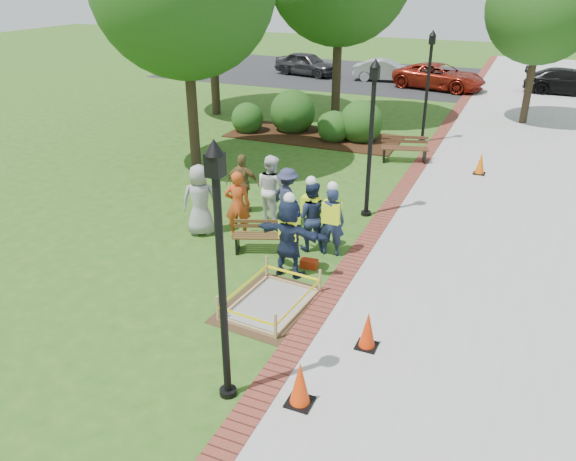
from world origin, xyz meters
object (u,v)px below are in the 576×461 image
at_px(lamp_near, 220,259).
at_px(wet_concrete_pad, 271,296).
at_px(cone_front, 300,384).
at_px(hivis_worker_a, 289,235).
at_px(hivis_worker_b, 331,219).
at_px(bench_near, 262,242).
at_px(hivis_worker_c, 311,214).

bearing_deg(lamp_near, wet_concrete_pad, 100.03).
relative_size(wet_concrete_pad, lamp_near, 0.57).
xyz_separation_m(cone_front, hivis_worker_a, (-1.81, 3.79, 0.58)).
xyz_separation_m(wet_concrete_pad, hivis_worker_b, (0.35, 2.67, 0.69)).
bearing_deg(hivis_worker_a, bench_near, 143.35).
bearing_deg(wet_concrete_pad, lamp_near, -79.97).
bearing_deg(wet_concrete_pad, hivis_worker_b, 82.56).
bearing_deg(cone_front, wet_concrete_pad, 123.92).
xyz_separation_m(lamp_near, hivis_worker_a, (-0.65, 4.04, -1.51)).
distance_m(cone_front, hivis_worker_a, 4.24).
xyz_separation_m(wet_concrete_pad, cone_front, (1.63, -2.42, 0.16)).
relative_size(wet_concrete_pad, hivis_worker_a, 1.24).
bearing_deg(wet_concrete_pad, hivis_worker_c, 94.31).
relative_size(cone_front, hivis_worker_c, 0.43).
relative_size(cone_front, lamp_near, 0.19).
bearing_deg(wet_concrete_pad, cone_front, -56.08).
distance_m(wet_concrete_pad, bench_near, 2.47).
distance_m(cone_front, hivis_worker_c, 5.50).
bearing_deg(hivis_worker_a, hivis_worker_c, 91.18).
bearing_deg(lamp_near, cone_front, 12.13).
distance_m(hivis_worker_a, hivis_worker_b, 1.40).
relative_size(hivis_worker_a, hivis_worker_c, 1.04).
bearing_deg(hivis_worker_b, hivis_worker_a, -112.04).
distance_m(bench_near, hivis_worker_a, 1.50).
bearing_deg(hivis_worker_c, hivis_worker_b, -6.53).
bearing_deg(lamp_near, bench_near, 109.42).
distance_m(wet_concrete_pad, hivis_worker_c, 2.83).
relative_size(bench_near, cone_front, 1.80).
xyz_separation_m(bench_near, lamp_near, (1.70, -4.82, 2.24)).
height_order(hivis_worker_a, hivis_worker_c, hivis_worker_a).
bearing_deg(hivis_worker_a, wet_concrete_pad, -82.59).
bearing_deg(hivis_worker_c, hivis_worker_a, -88.82).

